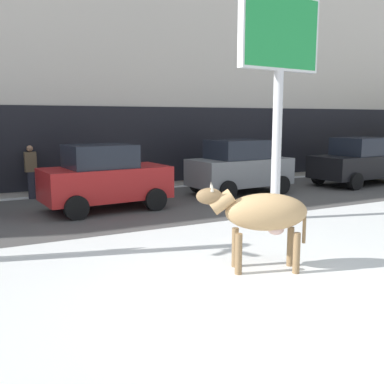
{
  "coord_description": "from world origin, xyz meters",
  "views": [
    {
      "loc": [
        -3.84,
        -5.02,
        2.59
      ],
      "look_at": [
        0.37,
        2.99,
        1.1
      ],
      "focal_mm": 42.11,
      "sensor_mm": 36.0,
      "label": 1
    }
  ],
  "objects": [
    {
      "name": "ground_plane",
      "position": [
        0.0,
        0.0,
        0.0
      ],
      "size": [
        120.0,
        120.0,
        0.0
      ],
      "primitive_type": "plane",
      "color": "white"
    },
    {
      "name": "car_grey_hatchback",
      "position": [
        4.75,
        7.85,
        0.93
      ],
      "size": [
        3.61,
        2.11,
        1.86
      ],
      "color": "slate",
      "rests_on": "ground"
    },
    {
      "name": "pedestrian_near_billboard",
      "position": [
        6.16,
        10.16,
        0.88
      ],
      "size": [
        0.36,
        0.24,
        1.73
      ],
      "color": "#282833",
      "rests_on": "ground"
    },
    {
      "name": "billboard",
      "position": [
        3.36,
        4.07,
        4.31
      ],
      "size": [
        2.53,
        0.49,
        5.56
      ],
      "color": "silver",
      "rests_on": "ground"
    },
    {
      "name": "building_facade",
      "position": [
        0.0,
        13.58,
        6.48
      ],
      "size": [
        44.0,
        6.1,
        13.0
      ],
      "color": "beige",
      "rests_on": "ground"
    },
    {
      "name": "cow_tan",
      "position": [
        0.67,
        1.02,
        0.99
      ],
      "size": [
        1.89,
        1.17,
        1.54
      ],
      "color": "tan",
      "rests_on": "ground"
    },
    {
      "name": "road_strip",
      "position": [
        0.0,
        7.31,
        0.0
      ],
      "size": [
        60.0,
        5.6,
        0.01
      ],
      "primitive_type": "cube",
      "color": "#514F4C",
      "rests_on": "ground"
    },
    {
      "name": "pedestrian_by_cars",
      "position": [
        -1.74,
        10.16,
        0.88
      ],
      "size": [
        0.36,
        0.24,
        1.73
      ],
      "color": "#282833",
      "rests_on": "ground"
    },
    {
      "name": "car_red_hatchback",
      "position": [
        -0.17,
        7.3,
        0.93
      ],
      "size": [
        3.61,
        2.11,
        1.86
      ],
      "color": "red",
      "rests_on": "ground"
    },
    {
      "name": "car_black_sedan",
      "position": [
        10.26,
        7.51,
        0.91
      ],
      "size": [
        4.31,
        2.2,
        1.84
      ],
      "color": "black",
      "rests_on": "ground"
    }
  ]
}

